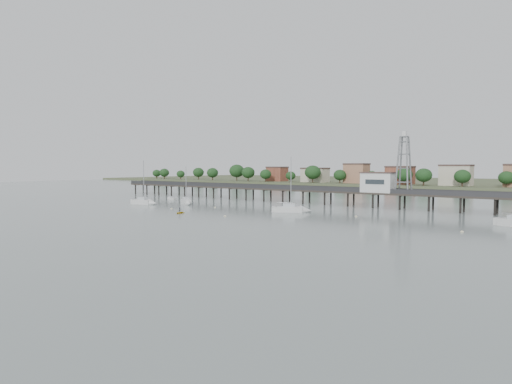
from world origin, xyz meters
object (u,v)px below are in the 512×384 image
white_tender (172,199)px  yellow_dinghy (180,213)px  lattice_tower (404,165)px  sailboat_a (146,202)px  pier (296,190)px  sailboat_b (187,202)px  sailboat_c (295,209)px

white_tender → yellow_dinghy: yellow_dinghy is taller
lattice_tower → sailboat_a: bearing=-154.2°
lattice_tower → sailboat_a: lattice_tower is taller
pier → white_tender: size_ratio=47.75×
lattice_tower → sailboat_b: bearing=-156.0°
sailboat_b → yellow_dinghy: (15.30, -16.93, -0.65)m
yellow_dinghy → sailboat_a: bearing=142.2°
sailboat_b → yellow_dinghy: size_ratio=4.34×
sailboat_a → sailboat_b: sailboat_a is taller
pier → white_tender: bearing=-158.7°
sailboat_b → white_tender: (-16.13, 8.90, -0.28)m
lattice_tower → pier: bearing=-180.0°
sailboat_a → white_tender: bearing=104.8°
pier → lattice_tower: bearing=0.0°
sailboat_c → yellow_dinghy: (-19.82, -17.89, -0.64)m
lattice_tower → yellow_dinghy: 56.50m
sailboat_c → sailboat_b: sailboat_c is taller
lattice_tower → sailboat_b: lattice_tower is taller
sailboat_a → yellow_dinghy: bearing=-31.0°
white_tender → pier: bearing=22.7°
pier → sailboat_b: bearing=-132.5°
sailboat_b → white_tender: sailboat_b is taller
pier → sailboat_a: sailboat_a is taller
sailboat_a → white_tender: (-6.64, 15.51, -0.27)m
pier → lattice_tower: size_ratio=9.68×
lattice_tower → sailboat_b: 59.02m
lattice_tower → sailboat_b: size_ratio=1.39×
pier → sailboat_a: size_ratio=11.40×
lattice_tower → white_tender: 71.56m
lattice_tower → sailboat_c: (-17.96, -22.63, -10.46)m
sailboat_c → sailboat_b: bearing=152.4°
pier → sailboat_c: size_ratio=10.90×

